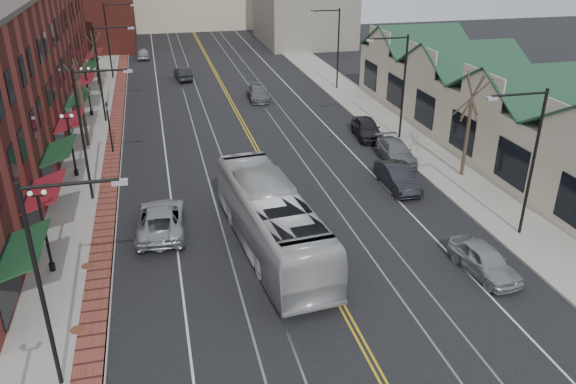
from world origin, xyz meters
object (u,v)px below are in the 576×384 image
parked_suv (161,219)px  parked_car_a (484,260)px  transit_bus (271,220)px  parked_car_b (398,177)px  parked_car_d (367,128)px  parked_car_c (396,151)px

parked_suv → parked_car_a: size_ratio=1.32×
transit_bus → parked_car_a: 10.60m
parked_car_b → parked_car_d: bearing=81.4°
parked_car_a → parked_car_d: (1.58, 19.91, 0.05)m
parked_suv → parked_car_c: 18.13m
transit_bus → parked_car_b: size_ratio=2.73×
transit_bus → parked_suv: size_ratio=2.23×
parked_suv → parked_car_b: (15.00, 2.39, -0.03)m
transit_bus → parked_car_a: bearing=149.0°
parked_car_b → parked_car_a: bearing=-89.3°
parked_car_b → parked_car_c: 4.77m
transit_bus → parked_suv: bearing=-36.1°
transit_bus → parked_car_d: (11.08, 15.33, -0.97)m
transit_bus → parked_car_c: bearing=-143.5°
parked_suv → parked_car_d: parked_suv is taller
transit_bus → parked_car_a: transit_bus is taller
transit_bus → parked_suv: (-5.50, 3.29, -0.96)m
parked_car_a → parked_car_c: size_ratio=0.87×
parked_car_b → transit_bus: bearing=-148.4°
transit_bus → parked_car_c: 15.19m
parked_suv → parked_car_c: parked_suv is taller
parked_car_a → parked_car_b: bearing=83.8°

